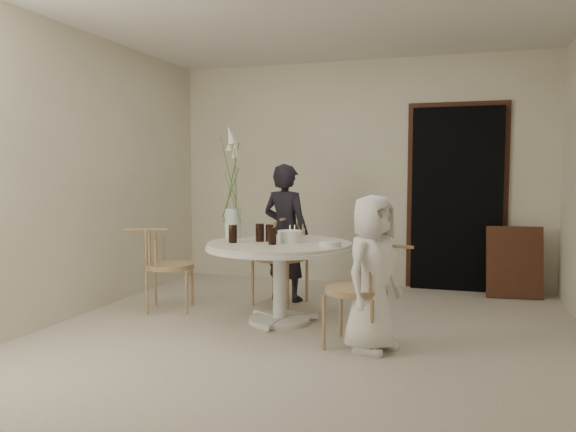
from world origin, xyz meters
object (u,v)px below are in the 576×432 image
(flower_vase, at_px, (233,199))
(table, at_px, (280,255))
(girl, at_px, (286,232))
(chair_left, at_px, (158,257))
(chair_right, at_px, (370,280))
(boy, at_px, (372,273))
(birthday_cake, at_px, (290,236))
(chair_far, at_px, (286,247))

(flower_vase, bearing_deg, table, -17.51)
(girl, distance_m, flower_vase, 0.85)
(chair_left, bearing_deg, chair_right, -123.72)
(chair_right, bearing_deg, girl, -133.00)
(boy, distance_m, flower_vase, 1.70)
(chair_left, relative_size, boy, 0.69)
(girl, bearing_deg, table, 118.67)
(chair_left, xyz_separation_m, girl, (1.06, 0.81, 0.19))
(girl, relative_size, flower_vase, 1.35)
(boy, bearing_deg, birthday_cake, 78.05)
(chair_left, distance_m, flower_vase, 0.95)
(chair_left, xyz_separation_m, boy, (2.20, -0.62, 0.07))
(table, height_order, birthday_cake, birthday_cake)
(table, distance_m, boy, 1.09)
(chair_left, bearing_deg, table, -111.53)
(birthday_cake, distance_m, flower_vase, 0.71)
(boy, bearing_deg, table, 82.10)
(table, bearing_deg, flower_vase, 162.49)
(girl, height_order, boy, girl)
(chair_right, relative_size, flower_vase, 0.77)
(table, height_order, chair_right, chair_right)
(chair_far, height_order, chair_right, chair_far)
(table, bearing_deg, girl, 104.02)
(chair_right, xyz_separation_m, chair_left, (-2.18, 0.57, -0.00))
(chair_far, relative_size, birthday_cake, 4.02)
(girl, height_order, birthday_cake, girl)
(girl, xyz_separation_m, flower_vase, (-0.31, -0.70, 0.38))
(boy, bearing_deg, girl, 62.10)
(chair_left, bearing_deg, chair_far, -74.31)
(girl, bearing_deg, chair_left, 51.92)
(chair_right, distance_m, boy, 0.08)
(chair_right, distance_m, chair_left, 2.25)
(chair_right, distance_m, flower_vase, 1.68)
(flower_vase, bearing_deg, girl, 66.14)
(girl, xyz_separation_m, birthday_cake, (0.31, -0.83, 0.06))
(boy, relative_size, birthday_cake, 5.37)
(chair_far, distance_m, birthday_cake, 0.85)
(girl, bearing_deg, chair_far, 126.05)
(table, xyz_separation_m, girl, (-0.22, 0.86, 0.11))
(girl, bearing_deg, chair_right, 143.71)
(chair_right, distance_m, birthday_cake, 1.01)
(chair_right, bearing_deg, chair_left, -96.81)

